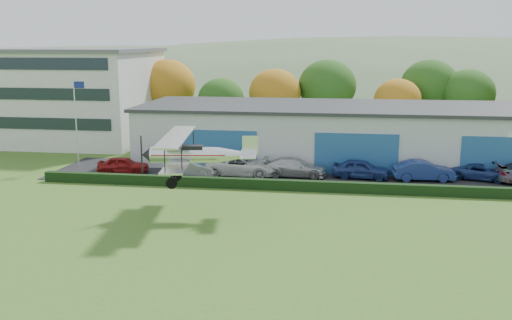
# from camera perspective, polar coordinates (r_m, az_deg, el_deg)

# --- Properties ---
(ground) EXTENTS (300.00, 300.00, 0.00)m
(ground) POSITION_cam_1_polar(r_m,az_deg,el_deg) (28.08, 0.65, -11.59)
(ground) COLOR #356921
(ground) RESTS_ON ground
(apron) EXTENTS (48.00, 9.00, 0.05)m
(apron) POSITION_cam_1_polar(r_m,az_deg,el_deg) (47.84, 7.63, -1.69)
(apron) COLOR black
(apron) RESTS_ON ground
(hedge) EXTENTS (46.00, 0.60, 0.80)m
(hedge) POSITION_cam_1_polar(r_m,az_deg,el_deg) (43.09, 7.54, -2.69)
(hedge) COLOR black
(hedge) RESTS_ON ground
(hangar) EXTENTS (40.60, 12.60, 5.30)m
(hangar) POSITION_cam_1_polar(r_m,az_deg,el_deg) (54.19, 9.95, 2.68)
(hangar) COLOR #B2B7BC
(hangar) RESTS_ON ground
(office_block) EXTENTS (20.60, 15.60, 10.40)m
(office_block) POSITION_cam_1_polar(r_m,az_deg,el_deg) (68.46, -19.10, 6.26)
(office_block) COLOR silver
(office_block) RESTS_ON ground
(flagpole) EXTENTS (1.05, 0.10, 8.00)m
(flagpole) POSITION_cam_1_polar(r_m,az_deg,el_deg) (53.32, -17.68, 4.46)
(flagpole) COLOR silver
(flagpole) RESTS_ON ground
(tree_belt) EXTENTS (75.70, 13.22, 10.12)m
(tree_belt) POSITION_cam_1_polar(r_m,az_deg,el_deg) (66.42, 6.18, 7.03)
(tree_belt) COLOR #3D2614
(tree_belt) RESTS_ON ground
(distant_hills) EXTENTS (430.00, 196.00, 56.00)m
(distant_hills) POSITION_cam_1_polar(r_m,az_deg,el_deg) (167.46, 5.65, 3.55)
(distant_hills) COLOR #4C6642
(distant_hills) RESTS_ON ground
(car_0) EXTENTS (4.54, 2.44, 1.47)m
(car_0) POSITION_cam_1_polar(r_m,az_deg,el_deg) (49.69, -13.27, -0.49)
(car_0) COLOR maroon
(car_0) RESTS_ON apron
(car_1) EXTENTS (4.36, 1.58, 1.43)m
(car_1) POSITION_cam_1_polar(r_m,az_deg,el_deg) (47.85, -6.64, -0.75)
(car_1) COLOR silver
(car_1) RESTS_ON apron
(car_2) EXTENTS (5.98, 2.77, 1.66)m
(car_2) POSITION_cam_1_polar(r_m,az_deg,el_deg) (47.63, -1.46, -0.59)
(car_2) COLOR silver
(car_2) RESTS_ON apron
(car_3) EXTENTS (5.40, 2.32, 1.55)m
(car_3) POSITION_cam_1_polar(r_m,az_deg,el_deg) (47.41, 3.95, -0.74)
(car_3) COLOR silver
(car_3) RESTS_ON apron
(car_4) EXTENTS (4.83, 2.40, 1.58)m
(car_4) POSITION_cam_1_polar(r_m,az_deg,el_deg) (47.43, 10.59, -0.89)
(car_4) COLOR navy
(car_4) RESTS_ON apron
(car_5) EXTENTS (5.07, 2.16, 1.63)m
(car_5) POSITION_cam_1_polar(r_m,az_deg,el_deg) (47.91, 16.56, -1.04)
(car_5) COLOR navy
(car_5) RESTS_ON apron
(car_6) EXTENTS (5.15, 3.33, 1.32)m
(car_6) POSITION_cam_1_polar(r_m,az_deg,el_deg) (49.73, 21.76, -1.11)
(car_6) COLOR navy
(car_6) RESTS_ON apron
(biplane) EXTENTS (7.68, 8.80, 3.27)m
(biplane) POSITION_cam_1_polar(r_m,az_deg,el_deg) (36.94, -6.29, 0.69)
(biplane) COLOR silver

